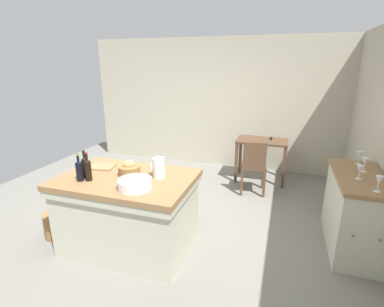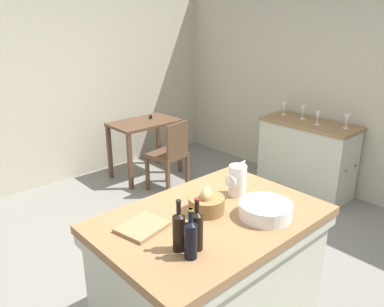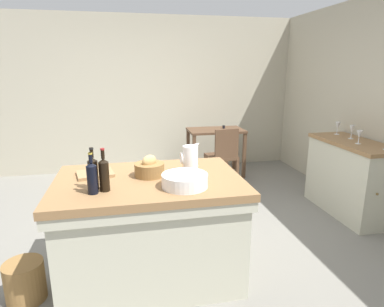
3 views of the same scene
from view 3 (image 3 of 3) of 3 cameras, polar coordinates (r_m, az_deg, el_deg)
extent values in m
plane|color=slate|center=(3.59, -4.13, -14.39)|extent=(6.76, 6.76, 0.00)
cube|color=#B2AA93|center=(5.74, -7.87, 10.14)|extent=(5.32, 0.12, 2.60)
cube|color=olive|center=(2.66, -7.56, -4.94)|extent=(1.49, 1.02, 0.06)
cube|color=#BCBAA3|center=(2.68, -7.51, -6.35)|extent=(1.47, 1.00, 0.08)
cube|color=#BCBAA3|center=(2.83, -7.25, -13.39)|extent=(1.41, 0.94, 0.82)
cube|color=olive|center=(4.31, 26.58, 1.64)|extent=(0.52, 1.16, 0.04)
cube|color=#BCBAA3|center=(4.42, 25.91, -4.08)|extent=(0.49, 1.13, 0.86)
sphere|color=brown|center=(3.92, 29.71, -6.20)|extent=(0.03, 0.03, 0.03)
cube|color=#513826|center=(5.34, 4.19, 4.07)|extent=(0.90, 0.56, 0.04)
cube|color=#513826|center=(5.10, 0.38, -0.89)|extent=(0.05, 0.05, 0.74)
cube|color=#513826|center=(5.33, 9.13, -0.39)|extent=(0.05, 0.05, 0.74)
cube|color=#513826|center=(5.57, -0.69, 0.43)|extent=(0.05, 0.05, 0.74)
cube|color=#513826|center=(5.78, 7.42, 0.84)|extent=(0.05, 0.05, 0.74)
cylinder|color=black|center=(5.43, 5.58, 4.66)|extent=(0.04, 0.04, 0.05)
cube|color=#513826|center=(4.85, 5.14, -0.51)|extent=(0.45, 0.45, 0.04)
cube|color=#513826|center=(4.64, 6.11, 1.70)|extent=(0.36, 0.08, 0.42)
cube|color=#513826|center=(5.15, 6.08, -2.51)|extent=(0.04, 0.04, 0.45)
cube|color=#513826|center=(5.01, 2.35, -2.92)|extent=(0.04, 0.04, 0.45)
cube|color=#513826|center=(4.84, 7.89, -3.69)|extent=(0.04, 0.04, 0.45)
cube|color=#513826|center=(4.70, 3.96, -4.17)|extent=(0.04, 0.04, 0.45)
cylinder|color=white|center=(2.75, -0.30, -0.99)|extent=(0.13, 0.13, 0.23)
cone|color=white|center=(2.73, 0.91, 1.58)|extent=(0.07, 0.04, 0.06)
torus|color=white|center=(2.73, -1.84, -0.85)|extent=(0.02, 0.10, 0.10)
cylinder|color=white|center=(2.43, -1.27, -4.73)|extent=(0.35, 0.35, 0.10)
cylinder|color=olive|center=(2.69, -7.45, -2.82)|extent=(0.24, 0.24, 0.11)
ellipsoid|color=tan|center=(2.67, -7.50, -1.31)|extent=(0.15, 0.14, 0.10)
cube|color=#99754C|center=(2.81, -16.59, -3.41)|extent=(0.33, 0.29, 0.02)
cylinder|color=black|center=(2.41, -15.11, -3.93)|extent=(0.07, 0.07, 0.21)
cone|color=black|center=(2.38, -15.31, -1.18)|extent=(0.07, 0.07, 0.03)
cylinder|color=black|center=(2.37, -15.39, 0.00)|extent=(0.03, 0.03, 0.08)
cylinder|color=maroon|center=(2.36, -15.44, 0.75)|extent=(0.03, 0.03, 0.01)
cylinder|color=black|center=(2.48, -16.90, -3.63)|extent=(0.07, 0.07, 0.21)
cone|color=black|center=(2.44, -17.10, -0.99)|extent=(0.07, 0.07, 0.02)
cylinder|color=black|center=(2.43, -17.19, 0.14)|extent=(0.03, 0.03, 0.07)
cylinder|color=black|center=(2.42, -17.25, 0.85)|extent=(0.03, 0.03, 0.01)
cylinder|color=black|center=(2.39, -17.08, -4.44)|extent=(0.07, 0.07, 0.20)
cone|color=black|center=(2.35, -17.29, -1.82)|extent=(0.07, 0.07, 0.02)
cylinder|color=black|center=(2.34, -17.37, -0.70)|extent=(0.03, 0.03, 0.07)
cylinder|color=#B29933|center=(2.33, -17.43, 0.00)|extent=(0.03, 0.03, 0.01)
cylinder|color=white|center=(4.18, 27.09, 1.56)|extent=(0.06, 0.06, 0.00)
cylinder|color=white|center=(4.18, 27.14, 2.00)|extent=(0.01, 0.01, 0.06)
cone|color=white|center=(4.16, 27.26, 3.02)|extent=(0.07, 0.07, 0.09)
cylinder|color=white|center=(4.45, 26.05, 2.38)|extent=(0.06, 0.06, 0.00)
cylinder|color=white|center=(4.44, 26.10, 2.83)|extent=(0.01, 0.01, 0.07)
cone|color=white|center=(4.43, 26.22, 3.86)|extent=(0.07, 0.07, 0.10)
cylinder|color=white|center=(4.67, 24.01, 3.11)|extent=(0.06, 0.06, 0.00)
cylinder|color=white|center=(4.66, 24.06, 3.53)|extent=(0.01, 0.01, 0.07)
cone|color=white|center=(4.65, 24.16, 4.49)|extent=(0.07, 0.07, 0.09)
cylinder|color=olive|center=(2.97, -27.21, -19.28)|extent=(0.29, 0.29, 0.32)
camera|label=1|loc=(1.81, 84.39, 12.84)|focal=26.74mm
camera|label=2|loc=(1.76, -72.22, 17.80)|focal=35.82mm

